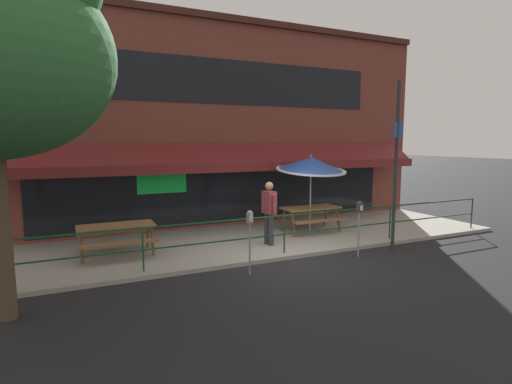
# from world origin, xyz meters

# --- Properties ---
(ground_plane) EXTENTS (120.00, 120.00, 0.00)m
(ground_plane) POSITION_xyz_m (0.00, 0.00, 0.00)
(ground_plane) COLOR black
(patio_deck) EXTENTS (15.00, 4.00, 0.10)m
(patio_deck) POSITION_xyz_m (0.00, 2.00, 0.05)
(patio_deck) COLOR #9E998E
(patio_deck) RESTS_ON ground
(restaurant_building) EXTENTS (15.00, 1.60, 6.82)m
(restaurant_building) POSITION_xyz_m (0.00, 4.22, 3.39)
(restaurant_building) COLOR brown
(restaurant_building) RESTS_ON ground
(patio_railing) EXTENTS (13.84, 0.04, 0.97)m
(patio_railing) POSITION_xyz_m (0.00, 0.30, 0.80)
(patio_railing) COLOR #194723
(patio_railing) RESTS_ON patio_deck
(picnic_table_left) EXTENTS (1.80, 1.42, 0.76)m
(picnic_table_left) POSITION_xyz_m (-3.84, 1.81, 0.71)
(picnic_table_left) COLOR brown
(picnic_table_left) RESTS_ON patio_deck
(picnic_table_centre) EXTENTS (1.80, 1.42, 0.76)m
(picnic_table_centre) POSITION_xyz_m (1.91, 2.07, 0.71)
(picnic_table_centre) COLOR brown
(picnic_table_centre) RESTS_ON patio_deck
(patio_umbrella_centre) EXTENTS (2.14, 2.14, 2.40)m
(patio_umbrella_centre) POSITION_xyz_m (1.91, 2.10, 2.18)
(patio_umbrella_centre) COLOR #B7B2A8
(patio_umbrella_centre) RESTS_ON patio_deck
(pedestrian_walking) EXTENTS (0.28, 0.62, 1.71)m
(pedestrian_walking) POSITION_xyz_m (0.01, 1.18, 1.06)
(pedestrian_walking) COLOR #333338
(pedestrian_walking) RESTS_ON patio_deck
(parking_meter_near) EXTENTS (0.15, 0.16, 1.42)m
(parking_meter_near) POSITION_xyz_m (-1.35, -0.60, 1.15)
(parking_meter_near) COLOR gray
(parking_meter_near) RESTS_ON ground
(parking_meter_far) EXTENTS (0.15, 0.16, 1.42)m
(parking_meter_far) POSITION_xyz_m (1.66, -0.52, 1.15)
(parking_meter_far) COLOR gray
(parking_meter_far) RESTS_ON ground
(street_sign_pole) EXTENTS (0.28, 0.09, 4.41)m
(street_sign_pole) POSITION_xyz_m (2.85, -0.45, 2.26)
(street_sign_pole) COLOR #2D2D33
(street_sign_pole) RESTS_ON ground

